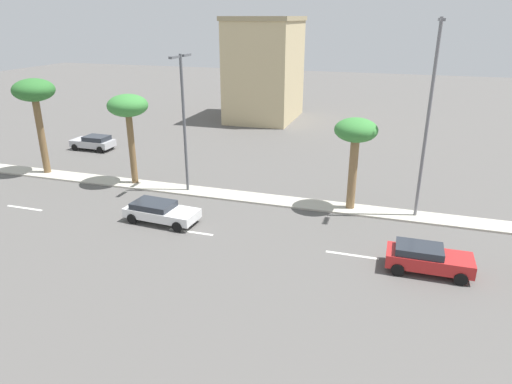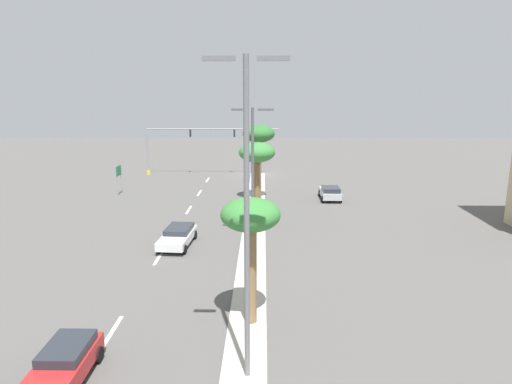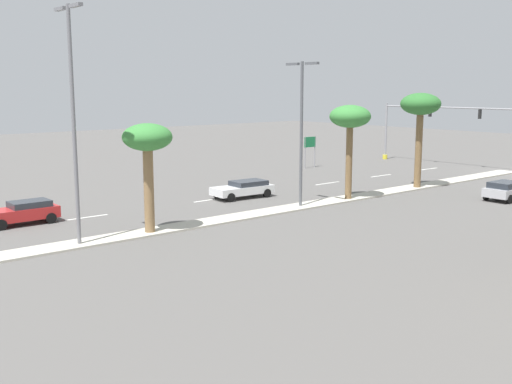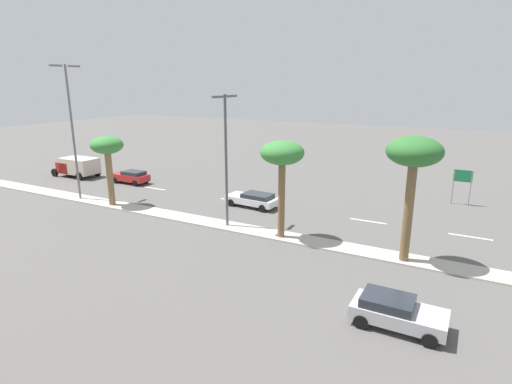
# 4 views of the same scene
# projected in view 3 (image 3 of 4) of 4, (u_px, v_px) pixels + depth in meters

# --- Properties ---
(ground_plane) EXTENTS (160.00, 160.00, 0.00)m
(ground_plane) POSITION_uv_depth(u_px,v_px,m) (244.00, 217.00, 38.50)
(ground_plane) COLOR #565451
(median_curb) EXTENTS (1.80, 83.41, 0.12)m
(median_curb) POSITION_uv_depth(u_px,v_px,m) (107.00, 239.00, 32.64)
(median_curb) COLOR #B7B2A3
(median_curb) RESTS_ON ground
(lane_stripe_right) EXTENTS (0.20, 2.80, 0.01)m
(lane_stripe_right) POSITION_uv_depth(u_px,v_px,m) (428.00, 169.00, 61.11)
(lane_stripe_right) COLOR silver
(lane_stripe_right) RESTS_ON ground
(lane_stripe_center) EXTENTS (0.20, 2.80, 0.01)m
(lane_stripe_center) POSITION_uv_depth(u_px,v_px,m) (381.00, 176.00, 56.48)
(lane_stripe_center) COLOR silver
(lane_stripe_center) RESTS_ON ground
(lane_stripe_left) EXTENTS (0.20, 2.80, 0.01)m
(lane_stripe_left) POSITION_uv_depth(u_px,v_px,m) (327.00, 183.00, 52.01)
(lane_stripe_left) COLOR silver
(lane_stripe_left) RESTS_ON ground
(lane_stripe_leading) EXTENTS (0.20, 2.80, 0.01)m
(lane_stripe_leading) POSITION_uv_depth(u_px,v_px,m) (210.00, 200.00, 44.33)
(lane_stripe_leading) COLOR silver
(lane_stripe_leading) RESTS_ON ground
(lane_stripe_front) EXTENTS (0.20, 2.80, 0.01)m
(lane_stripe_front) POSITION_uv_depth(u_px,v_px,m) (87.00, 217.00, 38.38)
(lane_stripe_front) COLOR silver
(lane_stripe_front) RESTS_ON ground
(traffic_signal_gantry) EXTENTS (17.31, 0.53, 6.30)m
(traffic_signal_gantry) POSITION_uv_depth(u_px,v_px,m) (420.00, 124.00, 65.42)
(traffic_signal_gantry) COLOR gray
(traffic_signal_gantry) RESTS_ON ground
(directional_road_sign) EXTENTS (0.10, 1.52, 3.11)m
(directional_road_sign) POSITION_uv_depth(u_px,v_px,m) (310.00, 145.00, 61.76)
(directional_road_sign) COLOR gray
(directional_road_sign) RESTS_ON ground
(palm_tree_left) EXTENTS (3.13, 3.13, 7.46)m
(palm_tree_left) POSITION_uv_depth(u_px,v_px,m) (420.00, 108.00, 48.32)
(palm_tree_left) COLOR brown
(palm_tree_left) RESTS_ON median_curb
(palm_tree_near) EXTENTS (2.91, 2.91, 6.67)m
(palm_tree_near) POSITION_uv_depth(u_px,v_px,m) (350.00, 120.00, 43.34)
(palm_tree_near) COLOR brown
(palm_tree_near) RESTS_ON median_curb
(palm_tree_far) EXTENTS (2.71, 2.71, 5.98)m
(palm_tree_far) POSITION_uv_depth(u_px,v_px,m) (147.00, 143.00, 33.27)
(palm_tree_far) COLOR olive
(palm_tree_far) RESTS_ON median_curb
(street_lamp_outboard) EXTENTS (2.90, 0.24, 9.55)m
(street_lamp_outboard) POSITION_uv_depth(u_px,v_px,m) (301.00, 122.00, 40.67)
(street_lamp_outboard) COLOR #515459
(street_lamp_outboard) RESTS_ON median_curb
(street_lamp_trailing) EXTENTS (2.90, 0.24, 11.83)m
(street_lamp_trailing) POSITION_uv_depth(u_px,v_px,m) (73.00, 110.00, 30.38)
(street_lamp_trailing) COLOR slate
(street_lamp_trailing) RESTS_ON median_curb
(sedan_red_center) EXTENTS (1.85, 4.12, 1.37)m
(sedan_red_center) POSITION_uv_depth(u_px,v_px,m) (23.00, 212.00, 36.36)
(sedan_red_center) COLOR red
(sedan_red_center) RESTS_ON ground
(sedan_white_mid) EXTENTS (2.27, 4.68, 1.24)m
(sedan_white_mid) POSITION_uv_depth(u_px,v_px,m) (244.00, 188.00, 45.13)
(sedan_white_mid) COLOR silver
(sedan_white_mid) RESTS_ON ground
(sedan_silver_near) EXTENTS (2.03, 4.03, 1.36)m
(sedan_silver_near) POSITION_uv_depth(u_px,v_px,m) (508.00, 190.00, 44.24)
(sedan_silver_near) COLOR #B2B2B7
(sedan_silver_near) RESTS_ON ground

